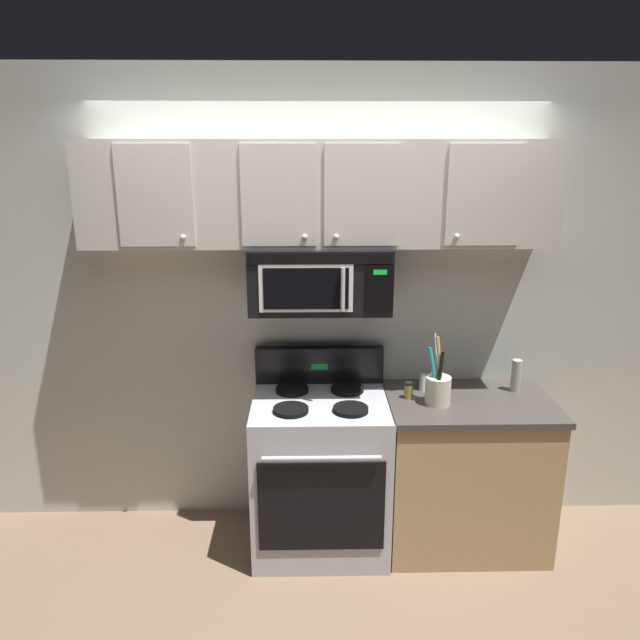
{
  "coord_description": "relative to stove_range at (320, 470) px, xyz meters",
  "views": [
    {
      "loc": [
        -0.06,
        -2.66,
        2.25
      ],
      "look_at": [
        0.0,
        0.49,
        1.35
      ],
      "focal_mm": 33.6,
      "sensor_mm": 36.0,
      "label": 1
    }
  ],
  "objects": [
    {
      "name": "salt_shaker",
      "position": [
        0.6,
        0.14,
        0.48
      ],
      "size": [
        0.04,
        0.04,
        0.1
      ],
      "color": "white",
      "rests_on": "counter_segment"
    },
    {
      "name": "pepper_mill",
      "position": [
        1.13,
        0.12,
        0.53
      ],
      "size": [
        0.06,
        0.06,
        0.19
      ],
      "primitive_type": "cylinder",
      "color": "#B7B2A8",
      "rests_on": "counter_segment"
    },
    {
      "name": "over_range_microwave",
      "position": [
        -0.0,
        0.12,
        1.11
      ],
      "size": [
        0.76,
        0.43,
        0.35
      ],
      "color": "black"
    },
    {
      "name": "spice_jar",
      "position": [
        0.5,
        0.03,
        0.48
      ],
      "size": [
        0.05,
        0.05,
        0.1
      ],
      "color": "olive",
      "rests_on": "counter_segment"
    },
    {
      "name": "counter_segment",
      "position": [
        0.84,
        0.01,
        -0.02
      ],
      "size": [
        0.93,
        0.65,
        0.9
      ],
      "color": "tan",
      "rests_on": "ground_plane"
    },
    {
      "name": "back_wall",
      "position": [
        0.0,
        0.37,
        0.88
      ],
      "size": [
        5.2,
        0.1,
        2.7
      ],
      "primitive_type": "cube",
      "color": "silver",
      "rests_on": "ground_plane"
    },
    {
      "name": "stove_range",
      "position": [
        0.0,
        0.0,
        0.0
      ],
      "size": [
        0.76,
        0.69,
        1.12
      ],
      "color": "#B7BABF",
      "rests_on": "ground_plane"
    },
    {
      "name": "utensil_crock_cream",
      "position": [
        0.64,
        -0.05,
        0.53
      ],
      "size": [
        0.14,
        0.15,
        0.39
      ],
      "color": "beige",
      "rests_on": "counter_segment"
    },
    {
      "name": "ground_plane",
      "position": [
        0.0,
        -0.42,
        -0.47
      ],
      "size": [
        8.0,
        8.0,
        0.0
      ],
      "primitive_type": "plane",
      "color": "#7A604C"
    },
    {
      "name": "upper_cabinets",
      "position": [
        -0.0,
        0.15,
        1.56
      ],
      "size": [
        2.5,
        0.36,
        0.55
      ],
      "color": "#BCB7AD"
    }
  ]
}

